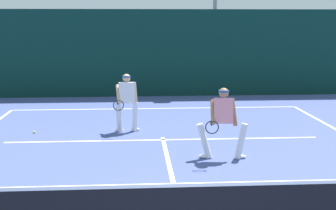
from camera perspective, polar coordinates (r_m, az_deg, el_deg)
court_line_baseline_far at (r=16.95m, az=-1.47°, el=-0.41°), size 10.09×0.10×0.01m
court_line_service at (r=12.55m, az=-0.58°, el=-4.19°), size 8.23×0.10×0.01m
court_line_centre at (r=9.74m, az=0.43°, el=-8.46°), size 0.10×6.40×0.01m
player_near at (r=10.76m, az=6.60°, el=-1.80°), size 1.17×0.86×1.63m
player_far at (r=13.35m, az=-4.98°, el=0.59°), size 0.72×0.89×1.64m
tennis_ball at (r=13.78m, az=-15.74°, el=-3.14°), size 0.07×0.07×0.07m
back_fence_windscreen at (r=19.54m, az=-1.86°, el=6.22°), size 18.32×0.12×3.54m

